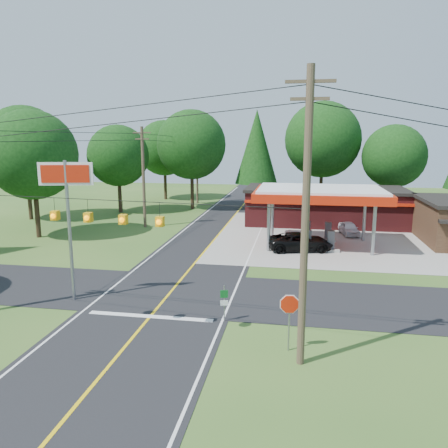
% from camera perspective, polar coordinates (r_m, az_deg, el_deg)
% --- Properties ---
extents(ground, '(120.00, 120.00, 0.00)m').
position_cam_1_polar(ground, '(26.11, -7.00, -8.87)').
color(ground, '#2E551E').
rests_on(ground, ground).
extents(main_highway, '(8.00, 120.00, 0.02)m').
position_cam_1_polar(main_highway, '(26.11, -7.00, -8.85)').
color(main_highway, black).
rests_on(main_highway, ground).
extents(cross_road, '(70.00, 7.00, 0.02)m').
position_cam_1_polar(cross_road, '(26.11, -7.00, -8.84)').
color(cross_road, black).
rests_on(cross_road, ground).
extents(lane_center_yellow, '(0.15, 110.00, 0.00)m').
position_cam_1_polar(lane_center_yellow, '(26.10, -7.01, -8.82)').
color(lane_center_yellow, yellow).
rests_on(lane_center_yellow, main_highway).
extents(gas_canopy, '(10.60, 7.40, 4.88)m').
position_cam_1_polar(gas_canopy, '(36.80, 12.43, 3.68)').
color(gas_canopy, gray).
rests_on(gas_canopy, ground).
extents(convenience_store, '(16.40, 7.55, 3.80)m').
position_cam_1_polar(convenience_store, '(47.05, 12.99, 2.37)').
color(convenience_store, '#5C1A1C').
rests_on(convenience_store, ground).
extents(utility_pole_near_right, '(1.80, 0.30, 11.50)m').
position_cam_1_polar(utility_pole_near_right, '(16.73, 10.59, 0.77)').
color(utility_pole_near_right, '#473828').
rests_on(utility_pole_near_right, ground).
extents(utility_pole_far_left, '(1.80, 0.30, 10.00)m').
position_cam_1_polar(utility_pole_far_left, '(44.31, -10.48, 6.22)').
color(utility_pole_far_left, '#473828').
rests_on(utility_pole_far_left, ground).
extents(utility_pole_north, '(0.30, 0.30, 9.50)m').
position_cam_1_polar(utility_pole_north, '(60.18, -3.54, 7.23)').
color(utility_pole_north, '#473828').
rests_on(utility_pole_north, ground).
extents(overhead_beacons, '(17.04, 2.04, 1.03)m').
position_cam_1_polar(overhead_beacons, '(19.47, -15.32, 2.78)').
color(overhead_beacons, black).
rests_on(overhead_beacons, ground).
extents(treeline_backdrop, '(70.27, 51.59, 13.30)m').
position_cam_1_polar(treeline_backdrop, '(47.91, 2.05, 9.50)').
color(treeline_backdrop, '#332316').
rests_on(treeline_backdrop, ground).
extents(suv_car, '(6.15, 6.15, 1.44)m').
position_cam_1_polar(suv_car, '(35.49, 9.92, -2.32)').
color(suv_car, black).
rests_on(suv_car, ground).
extents(sedan_car, '(4.01, 4.01, 1.19)m').
position_cam_1_polar(sedan_car, '(42.26, 16.00, -0.59)').
color(sedan_car, white).
rests_on(sedan_car, ground).
extents(big_stop_sign, '(2.84, 0.68, 7.76)m').
position_cam_1_polar(big_stop_sign, '(24.86, -19.82, 3.47)').
color(big_stop_sign, gray).
rests_on(big_stop_sign, ground).
extents(octagonal_stop_sign, '(0.87, 0.17, 2.53)m').
position_cam_1_polar(octagonal_stop_sign, '(18.82, 8.55, -10.90)').
color(octagonal_stop_sign, gray).
rests_on(octagonal_stop_sign, ground).
extents(route_sign_post, '(0.38, 0.13, 1.87)m').
position_cam_1_polar(route_sign_post, '(21.69, 0.03, -9.95)').
color(route_sign_post, gray).
rests_on(route_sign_post, ground).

